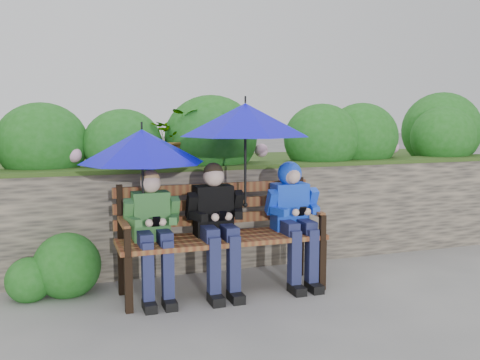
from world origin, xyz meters
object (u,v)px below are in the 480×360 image
object	(u,v)px
boy_left	(153,227)
umbrella_right	(245,120)
park_bench	(220,229)
umbrella_left	(142,146)
boy_right	(294,211)
boy_middle	(216,221)

from	to	relation	value
boy_left	umbrella_right	xyz separation A→B (m)	(0.81, 0.03, 0.87)
park_bench	umbrella_left	xyz separation A→B (m)	(-0.66, -0.04, 0.74)
boy_right	boy_middle	bearing A→B (deg)	-178.91
boy_middle	boy_left	bearing A→B (deg)	179.54
umbrella_left	umbrella_right	world-z (taller)	umbrella_right
boy_left	boy_middle	size ratio (longest dim) A/B	0.96
boy_left	boy_right	world-z (taller)	boy_right
park_bench	boy_left	bearing A→B (deg)	-172.60
boy_middle	boy_right	world-z (taller)	boy_middle
park_bench	boy_middle	distance (m)	0.14
park_bench	boy_middle	xyz separation A→B (m)	(-0.06, -0.08, 0.10)
park_bench	boy_left	xyz separation A→B (m)	(-0.60, -0.08, 0.08)
park_bench	boy_right	world-z (taller)	boy_right
boy_left	boy_middle	bearing A→B (deg)	-0.46
boy_middle	umbrella_right	size ratio (longest dim) A/B	0.98
park_bench	umbrella_left	bearing A→B (deg)	-176.32
boy_left	umbrella_right	size ratio (longest dim) A/B	0.95
park_bench	umbrella_right	bearing A→B (deg)	-12.06
umbrella_left	boy_left	bearing A→B (deg)	-27.44
umbrella_left	boy_middle	bearing A→B (deg)	-3.69
park_bench	umbrella_left	distance (m)	0.99
umbrella_left	boy_right	bearing A→B (deg)	-1.10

